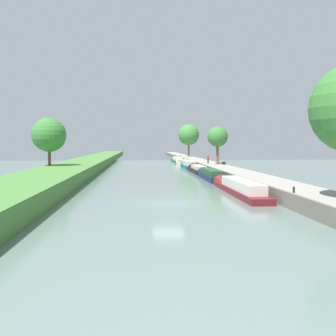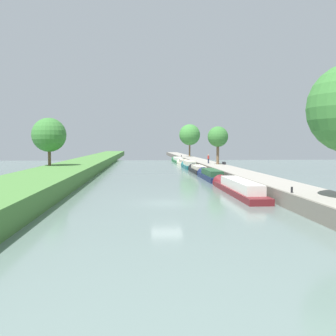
{
  "view_description": "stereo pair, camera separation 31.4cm",
  "coord_description": "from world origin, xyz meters",
  "px_view_note": "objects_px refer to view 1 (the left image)",
  "views": [
    {
      "loc": [
        -2.4,
        -30.98,
        4.86
      ],
      "look_at": [
        2.17,
        29.13,
        1.0
      ],
      "focal_mm": 41.27,
      "sensor_mm": 36.0,
      "label": 1
    },
    {
      "loc": [
        -2.09,
        -31.01,
        4.86
      ],
      "look_at": [
        2.17,
        29.13,
        1.0
      ],
      "focal_mm": 41.27,
      "sensor_mm": 36.0,
      "label": 2
    }
  ],
  "objects_px": {
    "mooring_bollard_near": "(294,190)",
    "narrowboat_green": "(177,160)",
    "narrowboat_navy": "(210,175)",
    "narrowboat_black": "(197,169)",
    "park_bench": "(224,163)",
    "narrowboat_cream": "(183,163)",
    "narrowboat_teal": "(188,165)",
    "narrowboat_maroon": "(238,187)",
    "person_walking": "(208,159)",
    "mooring_bollard_far": "(181,156)"
  },
  "relations": [
    {
      "from": "mooring_bollard_near",
      "to": "narrowboat_green",
      "type": "bearing_deg",
      "value": 91.44
    },
    {
      "from": "narrowboat_navy",
      "to": "narrowboat_black",
      "type": "relative_size",
      "value": 1.07
    },
    {
      "from": "mooring_bollard_near",
      "to": "park_bench",
      "type": "distance_m",
      "value": 38.65
    },
    {
      "from": "narrowboat_navy",
      "to": "narrowboat_cream",
      "type": "xyz_separation_m",
      "value": [
        0.06,
        33.74,
        -0.05
      ]
    },
    {
      "from": "narrowboat_black",
      "to": "narrowboat_teal",
      "type": "xyz_separation_m",
      "value": [
        -0.11,
        11.16,
        0.09
      ]
    },
    {
      "from": "narrowboat_navy",
      "to": "narrowboat_maroon",
      "type": "bearing_deg",
      "value": -90.33
    },
    {
      "from": "narrowboat_green",
      "to": "park_bench",
      "type": "height_order",
      "value": "park_bench"
    },
    {
      "from": "narrowboat_maroon",
      "to": "narrowboat_navy",
      "type": "relative_size",
      "value": 1.33
    },
    {
      "from": "narrowboat_maroon",
      "to": "narrowboat_teal",
      "type": "height_order",
      "value": "narrowboat_teal"
    },
    {
      "from": "narrowboat_black",
      "to": "narrowboat_maroon",
      "type": "bearing_deg",
      "value": -90.26
    },
    {
      "from": "person_walking",
      "to": "mooring_bollard_far",
      "type": "height_order",
      "value": "person_walking"
    },
    {
      "from": "narrowboat_cream",
      "to": "narrowboat_green",
      "type": "relative_size",
      "value": 0.69
    },
    {
      "from": "narrowboat_teal",
      "to": "mooring_bollard_near",
      "type": "distance_m",
      "value": 46.94
    },
    {
      "from": "narrowboat_green",
      "to": "person_walking",
      "type": "distance_m",
      "value": 28.99
    },
    {
      "from": "narrowboat_teal",
      "to": "mooring_bollard_far",
      "type": "height_order",
      "value": "mooring_bollard_far"
    },
    {
      "from": "narrowboat_black",
      "to": "narrowboat_cream",
      "type": "distance_m",
      "value": 21.82
    },
    {
      "from": "narrowboat_maroon",
      "to": "mooring_bollard_far",
      "type": "distance_m",
      "value": 69.87
    },
    {
      "from": "person_walking",
      "to": "park_bench",
      "type": "distance_m",
      "value": 4.44
    },
    {
      "from": "narrowboat_black",
      "to": "mooring_bollard_far",
      "type": "distance_m",
      "value": 42.89
    },
    {
      "from": "narrowboat_maroon",
      "to": "narrowboat_teal",
      "type": "xyz_separation_m",
      "value": [
        0.01,
        38.15,
        0.02
      ]
    },
    {
      "from": "narrowboat_maroon",
      "to": "narrowboat_green",
      "type": "height_order",
      "value": "narrowboat_maroon"
    },
    {
      "from": "narrowboat_maroon",
      "to": "narrowboat_black",
      "type": "height_order",
      "value": "narrowboat_maroon"
    },
    {
      "from": "person_walking",
      "to": "narrowboat_teal",
      "type": "bearing_deg",
      "value": 124.76
    },
    {
      "from": "narrowboat_green",
      "to": "mooring_bollard_near",
      "type": "relative_size",
      "value": 35.5
    },
    {
      "from": "narrowboat_teal",
      "to": "narrowboat_cream",
      "type": "bearing_deg",
      "value": 89.26
    },
    {
      "from": "narrowboat_navy",
      "to": "mooring_bollard_near",
      "type": "relative_size",
      "value": 26.08
    },
    {
      "from": "narrowboat_navy",
      "to": "person_walking",
      "type": "relative_size",
      "value": 7.07
    },
    {
      "from": "narrowboat_maroon",
      "to": "narrowboat_green",
      "type": "distance_m",
      "value": 62.45
    },
    {
      "from": "narrowboat_cream",
      "to": "park_bench",
      "type": "relative_size",
      "value": 7.36
    },
    {
      "from": "narrowboat_navy",
      "to": "narrowboat_black",
      "type": "distance_m",
      "value": 11.93
    },
    {
      "from": "mooring_bollard_far",
      "to": "park_bench",
      "type": "xyz_separation_m",
      "value": [
        3.26,
        -40.06,
        0.12
      ]
    },
    {
      "from": "person_walking",
      "to": "park_bench",
      "type": "xyz_separation_m",
      "value": [
        2.08,
        -3.88,
        -0.53
      ]
    },
    {
      "from": "mooring_bollard_far",
      "to": "park_bench",
      "type": "height_order",
      "value": "park_bench"
    },
    {
      "from": "narrowboat_teal",
      "to": "mooring_bollard_far",
      "type": "relative_size",
      "value": 23.25
    },
    {
      "from": "mooring_bollard_near",
      "to": "narrowboat_navy",
      "type": "bearing_deg",
      "value": 94.49
    },
    {
      "from": "narrowboat_black",
      "to": "narrowboat_cream",
      "type": "height_order",
      "value": "narrowboat_cream"
    },
    {
      "from": "narrowboat_teal",
      "to": "mooring_bollard_far",
      "type": "bearing_deg",
      "value": 86.48
    },
    {
      "from": "narrowboat_teal",
      "to": "person_walking",
      "type": "distance_m",
      "value": 5.66
    },
    {
      "from": "narrowboat_maroon",
      "to": "narrowboat_black",
      "type": "relative_size",
      "value": 1.43
    },
    {
      "from": "narrowboat_cream",
      "to": "mooring_bollard_far",
      "type": "distance_m",
      "value": 21.13
    },
    {
      "from": "narrowboat_navy",
      "to": "narrowboat_teal",
      "type": "distance_m",
      "value": 23.09
    },
    {
      "from": "person_walking",
      "to": "narrowboat_maroon",
      "type": "bearing_deg",
      "value": -95.32
    },
    {
      "from": "mooring_bollard_far",
      "to": "park_bench",
      "type": "distance_m",
      "value": 40.2
    },
    {
      "from": "narrowboat_navy",
      "to": "person_walking",
      "type": "distance_m",
      "value": 18.9
    },
    {
      "from": "narrowboat_maroon",
      "to": "mooring_bollard_far",
      "type": "height_order",
      "value": "mooring_bollard_far"
    },
    {
      "from": "mooring_bollard_near",
      "to": "narrowboat_black",
      "type": "bearing_deg",
      "value": 92.95
    },
    {
      "from": "narrowboat_teal",
      "to": "park_bench",
      "type": "xyz_separation_m",
      "value": [
        5.21,
        -8.38,
        0.92
      ]
    },
    {
      "from": "mooring_bollard_near",
      "to": "park_bench",
      "type": "bearing_deg",
      "value": 85.17
    },
    {
      "from": "narrowboat_navy",
      "to": "mooring_bollard_near",
      "type": "height_order",
      "value": "mooring_bollard_near"
    },
    {
      "from": "narrowboat_green",
      "to": "park_bench",
      "type": "relative_size",
      "value": 10.65
    }
  ]
}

